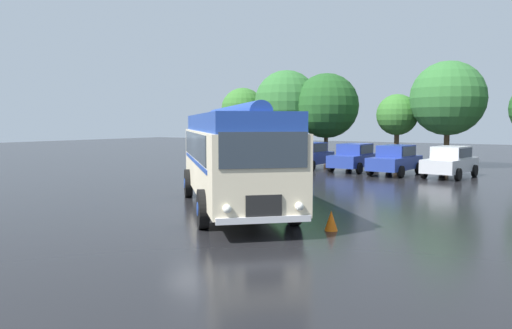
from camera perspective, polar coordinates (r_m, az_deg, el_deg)
name	(u,v)px	position (r m, az deg, el deg)	size (l,w,h in m)	color
ground_plane	(210,209)	(17.03, -5.33, -5.11)	(120.00, 120.00, 0.00)	black
vintage_bus	(232,153)	(16.95, -2.75, 1.30)	(8.80, 8.91, 3.49)	beige
car_near_left	(309,155)	(31.98, 6.07, 1.06)	(1.98, 4.21, 1.66)	navy
car_mid_left	(354,157)	(30.65, 11.16, 0.83)	(2.01, 4.23, 1.66)	navy
car_mid_right	(395,160)	(29.11, 15.62, 0.54)	(2.22, 4.32, 1.66)	navy
car_far_right	(450,162)	(28.61, 21.33, 0.31)	(2.37, 4.39, 1.66)	#B7BABF
box_van	(277,146)	(33.25, 2.40, 2.12)	(2.70, 5.91, 2.50)	#B2B7BC
tree_far_left	(241,109)	(40.96, -1.70, 6.38)	(3.53, 3.49, 5.74)	#4C3823
tree_left_of_centre	(286,102)	(37.97, 3.42, 7.19)	(4.80, 4.80, 6.86)	#4C3823
tree_centre	(326,105)	(36.93, 7.95, 6.76)	(4.73, 4.73, 6.52)	#4C3823
tree_right_of_centre	(398,115)	(35.50, 15.89, 5.50)	(2.81, 2.81, 4.87)	#4C3823
tree_far_right	(446,97)	(34.72, 20.88, 7.19)	(4.80, 4.80, 6.89)	#4C3823
traffic_cone	(331,221)	(13.78, 8.59, -6.36)	(0.36, 0.36, 0.55)	orange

